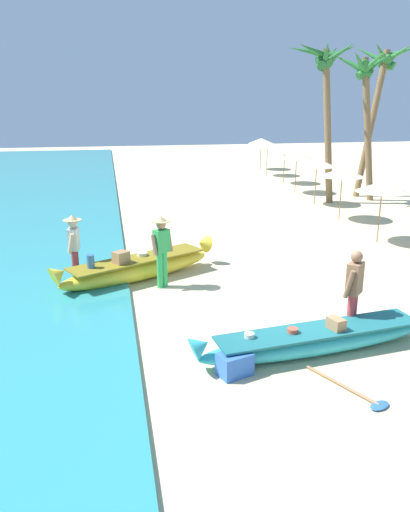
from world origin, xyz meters
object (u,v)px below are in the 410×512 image
at_px(person_vendor_hatted, 162,246).
at_px(person_tourist_customer, 354,289).
at_px(palm_tree_leaning_seaward, 325,72).
at_px(cooler_box, 235,364).
at_px(boat_yellow_midground, 138,268).
at_px(person_vendor_assistant, 74,243).
at_px(boat_cyan_foreground, 319,339).
at_px(palm_tree_mid_cluster, 382,77).
at_px(paddle, 355,392).
at_px(palm_tree_tall_inland, 365,84).

distance_m(person_vendor_hatted, person_tourist_customer, 4.60).
height_order(palm_tree_leaning_seaward, cooler_box, palm_tree_leaning_seaward).
height_order(boat_yellow_midground, person_vendor_assistant, person_vendor_assistant).
bearing_deg(boat_yellow_midground, person_tourist_customer, -45.94).
height_order(boat_cyan_foreground, palm_tree_mid_cluster, palm_tree_mid_cluster).
relative_size(person_tourist_customer, palm_tree_leaning_seaward, 0.26).
distance_m(boat_yellow_midground, palm_tree_mid_cluster, 15.54).
relative_size(person_vendor_assistant, paddle, 1.15).
distance_m(person_vendor_hatted, person_vendor_assistant, 2.21).
height_order(boat_cyan_foreground, palm_tree_leaning_seaward, palm_tree_leaning_seaward).
relative_size(boat_cyan_foreground, person_tourist_customer, 2.87).
bearing_deg(palm_tree_mid_cluster, cooler_box, -124.52).
height_order(person_tourist_customer, cooler_box, person_tourist_customer).
height_order(boat_cyan_foreground, boat_yellow_midground, boat_yellow_midground).
height_order(boat_yellow_midground, palm_tree_leaning_seaward, palm_tree_leaning_seaward).
distance_m(palm_tree_tall_inland, cooler_box, 16.73).
xyz_separation_m(boat_yellow_midground, paddle, (2.95, -5.82, -0.28)).
bearing_deg(cooler_box, person_tourist_customer, 2.63).
bearing_deg(palm_tree_leaning_seaward, person_vendor_hatted, -130.15).
bearing_deg(palm_tree_tall_inland, palm_tree_mid_cluster, 38.90).
bearing_deg(paddle, person_vendor_hatted, 114.77).
xyz_separation_m(person_vendor_hatted, palm_tree_leaning_seaward, (7.59, 9.00, 4.28)).
bearing_deg(boat_cyan_foreground, palm_tree_leaning_seaward, 67.84).
bearing_deg(person_vendor_hatted, person_tourist_customer, -45.48).
bearing_deg(cooler_box, person_vendor_hatted, 80.11).
xyz_separation_m(boat_yellow_midground, cooler_box, (1.27, -4.92, -0.12)).
relative_size(palm_tree_tall_inland, paddle, 4.29).
bearing_deg(palm_tree_tall_inland, person_tourist_customer, -116.51).
bearing_deg(cooler_box, boat_yellow_midground, 85.05).
distance_m(person_vendor_hatted, palm_tree_leaning_seaward, 12.53).
bearing_deg(person_tourist_customer, palm_tree_leaning_seaward, 70.45).
bearing_deg(paddle, palm_tree_mid_cluster, 61.70).
relative_size(boat_yellow_midground, person_tourist_customer, 2.49).
bearing_deg(paddle, cooler_box, 151.77).
xyz_separation_m(palm_tree_mid_cluster, cooler_box, (-9.97, -14.49, -4.99)).
distance_m(palm_tree_leaning_seaward, palm_tree_mid_cluster, 3.32).
relative_size(boat_cyan_foreground, cooler_box, 9.07).
bearing_deg(palm_tree_mid_cluster, person_tourist_customer, -118.97).
height_order(palm_tree_tall_inland, palm_tree_leaning_seaward, palm_tree_leaning_seaward).
distance_m(person_vendor_hatted, cooler_box, 4.43).
xyz_separation_m(boat_yellow_midground, person_tourist_customer, (3.78, -3.90, 0.64)).
xyz_separation_m(boat_yellow_midground, person_vendor_assistant, (-1.50, 0.20, 0.65)).
bearing_deg(palm_tree_mid_cluster, palm_tree_tall_inland, -141.10).
xyz_separation_m(person_vendor_hatted, paddle, (2.40, -5.20, -0.98)).
bearing_deg(palm_tree_mid_cluster, boat_yellow_midground, -139.57).
xyz_separation_m(palm_tree_tall_inland, palm_tree_mid_cluster, (1.23, 1.00, 0.34)).
height_order(boat_cyan_foreground, person_tourist_customer, person_tourist_customer).
bearing_deg(palm_tree_mid_cluster, paddle, -118.30).
distance_m(boat_yellow_midground, paddle, 6.53).
bearing_deg(person_tourist_customer, cooler_box, -157.96).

